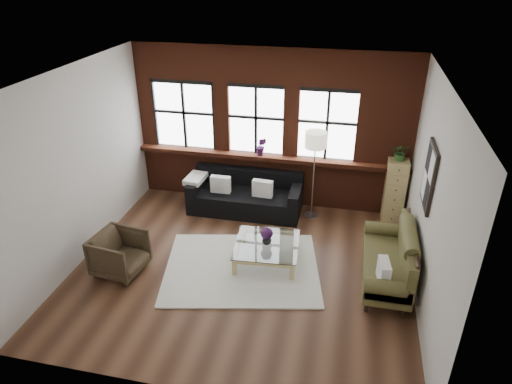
% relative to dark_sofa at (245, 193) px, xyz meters
% --- Properties ---
extents(floor, '(5.50, 5.50, 0.00)m').
position_rel_dark_sofa_xyz_m(floor, '(0.40, -1.90, -0.41)').
color(floor, '#3F2417').
rests_on(floor, ground).
extents(ceiling, '(5.50, 5.50, 0.00)m').
position_rel_dark_sofa_xyz_m(ceiling, '(0.40, -1.90, 2.79)').
color(ceiling, white).
rests_on(ceiling, ground).
extents(wall_back, '(5.50, 0.00, 5.50)m').
position_rel_dark_sofa_xyz_m(wall_back, '(0.40, 0.60, 1.19)').
color(wall_back, beige).
rests_on(wall_back, ground).
extents(wall_front, '(5.50, 0.00, 5.50)m').
position_rel_dark_sofa_xyz_m(wall_front, '(0.40, -4.40, 1.19)').
color(wall_front, beige).
rests_on(wall_front, ground).
extents(wall_left, '(0.00, 5.00, 5.00)m').
position_rel_dark_sofa_xyz_m(wall_left, '(-2.35, -1.90, 1.19)').
color(wall_left, beige).
rests_on(wall_left, ground).
extents(wall_right, '(0.00, 5.00, 5.00)m').
position_rel_dark_sofa_xyz_m(wall_right, '(3.15, -1.90, 1.19)').
color(wall_right, beige).
rests_on(wall_right, ground).
extents(brick_backwall, '(5.50, 0.12, 3.20)m').
position_rel_dark_sofa_xyz_m(brick_backwall, '(0.40, 0.54, 1.19)').
color(brick_backwall, '#592415').
rests_on(brick_backwall, floor).
extents(sill_ledge, '(5.50, 0.30, 0.08)m').
position_rel_dark_sofa_xyz_m(sill_ledge, '(0.40, 0.45, 0.63)').
color(sill_ledge, '#592415').
rests_on(sill_ledge, brick_backwall).
extents(window_left, '(1.38, 0.10, 1.50)m').
position_rel_dark_sofa_xyz_m(window_left, '(-1.40, 0.55, 1.34)').
color(window_left, black).
rests_on(window_left, brick_backwall).
extents(window_mid, '(1.38, 0.10, 1.50)m').
position_rel_dark_sofa_xyz_m(window_mid, '(0.10, 0.55, 1.34)').
color(window_mid, black).
rests_on(window_mid, brick_backwall).
extents(window_right, '(1.38, 0.10, 1.50)m').
position_rel_dark_sofa_xyz_m(window_right, '(1.50, 0.55, 1.34)').
color(window_right, black).
rests_on(window_right, brick_backwall).
extents(wall_poster, '(0.05, 0.74, 0.94)m').
position_rel_dark_sofa_xyz_m(wall_poster, '(3.12, -1.60, 1.44)').
color(wall_poster, black).
rests_on(wall_poster, wall_right).
extents(shag_rug, '(2.88, 2.46, 0.03)m').
position_rel_dark_sofa_xyz_m(shag_rug, '(0.39, -1.91, -0.39)').
color(shag_rug, beige).
rests_on(shag_rug, floor).
extents(dark_sofa, '(2.25, 0.91, 0.81)m').
position_rel_dark_sofa_xyz_m(dark_sofa, '(0.00, 0.00, 0.00)').
color(dark_sofa, black).
rests_on(dark_sofa, floor).
extents(pillow_a, '(0.40, 0.14, 0.34)m').
position_rel_dark_sofa_xyz_m(pillow_a, '(-0.48, -0.10, 0.19)').
color(pillow_a, white).
rests_on(pillow_a, dark_sofa).
extents(pillow_b, '(0.41, 0.16, 0.34)m').
position_rel_dark_sofa_xyz_m(pillow_b, '(0.37, -0.10, 0.19)').
color(pillow_b, white).
rests_on(pillow_b, dark_sofa).
extents(vintage_settee, '(0.80, 1.79, 0.95)m').
position_rel_dark_sofa_xyz_m(vintage_settee, '(2.70, -1.75, 0.07)').
color(vintage_settee, '#4B4722').
rests_on(vintage_settee, floor).
extents(pillow_settee, '(0.19, 0.39, 0.34)m').
position_rel_dark_sofa_xyz_m(pillow_settee, '(2.62, -2.29, 0.18)').
color(pillow_settee, white).
rests_on(pillow_settee, vintage_settee).
extents(armchair, '(0.86, 0.84, 0.70)m').
position_rel_dark_sofa_xyz_m(armchair, '(-1.53, -2.40, -0.06)').
color(armchair, '#34291A').
rests_on(armchair, floor).
extents(coffee_table, '(1.14, 1.14, 0.36)m').
position_rel_dark_sofa_xyz_m(coffee_table, '(0.76, -1.60, -0.24)').
color(coffee_table, tan).
rests_on(coffee_table, shag_rug).
extents(vase, '(0.21, 0.21, 0.17)m').
position_rel_dark_sofa_xyz_m(vase, '(0.76, -1.60, 0.02)').
color(vase, '#B2B2B2').
rests_on(vase, coffee_table).
extents(flowers, '(0.20, 0.20, 0.20)m').
position_rel_dark_sofa_xyz_m(flowers, '(0.76, -1.60, 0.15)').
color(flowers, '#411A4E').
rests_on(flowers, vase).
extents(drawer_chest, '(0.39, 0.39, 1.25)m').
position_rel_dark_sofa_xyz_m(drawer_chest, '(2.90, 0.32, 0.22)').
color(drawer_chest, tan).
rests_on(drawer_chest, floor).
extents(potted_plant_top, '(0.31, 0.27, 0.33)m').
position_rel_dark_sofa_xyz_m(potted_plant_top, '(2.90, 0.32, 1.01)').
color(potted_plant_top, '#2D5923').
rests_on(potted_plant_top, drawer_chest).
extents(floor_lamp, '(0.40, 0.40, 1.93)m').
position_rel_dark_sofa_xyz_m(floor_lamp, '(1.34, 0.07, 0.56)').
color(floor_lamp, '#A5A5A8').
rests_on(floor_lamp, floor).
extents(sill_plant, '(0.22, 0.18, 0.38)m').
position_rel_dark_sofa_xyz_m(sill_plant, '(0.24, 0.42, 0.86)').
color(sill_plant, '#411A4E').
rests_on(sill_plant, sill_ledge).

